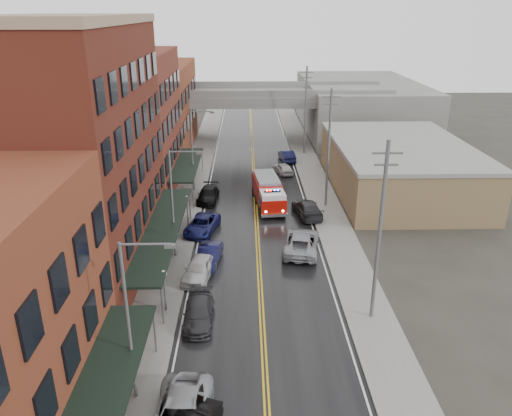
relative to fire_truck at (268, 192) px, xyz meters
name	(u,v)px	position (x,y,z in m)	size (l,w,h in m)	color
road	(257,227)	(-1.30, -5.32, -1.53)	(11.00, 160.00, 0.02)	black
sidewalk_left	(179,227)	(-8.60, -5.32, -1.47)	(3.00, 160.00, 0.15)	slate
sidewalk_right	(334,225)	(6.00, -5.32, -1.47)	(3.00, 160.00, 0.15)	slate
curb_left	(196,226)	(-6.95, -5.32, -1.47)	(0.30, 160.00, 0.15)	gray
curb_right	(317,225)	(4.35, -5.32, -1.47)	(0.30, 160.00, 0.15)	gray
brick_building_b	(78,155)	(-14.60, -12.32, 7.46)	(9.00, 20.00, 18.00)	#4F1B15
brick_building_c	(131,124)	(-14.60, 5.18, 5.96)	(9.00, 15.00, 15.00)	#5D2A1C
brick_building_far	(158,108)	(-14.60, 22.68, 4.46)	(9.00, 20.00, 12.00)	brown
tan_building	(399,168)	(14.70, 4.68, 0.96)	(14.00, 22.00, 5.00)	olive
right_far_block	(360,106)	(16.70, 34.68, 2.46)	(18.00, 30.00, 8.00)	slate
awning_0	(95,411)	(-8.79, -31.32, 1.45)	(2.60, 16.00, 3.09)	black
awning_1	(163,229)	(-8.80, -12.32, 1.45)	(2.60, 18.00, 3.09)	black
awning_2	(187,164)	(-8.79, 5.18, 1.44)	(2.60, 13.00, 3.09)	black
globe_lamp_1	(164,282)	(-7.70, -19.32, 0.77)	(0.44, 0.44, 3.12)	#59595B
globe_lamp_2	(187,204)	(-7.70, -5.32, 0.77)	(0.44, 0.44, 3.12)	#59595B
street_lamp_0	(132,313)	(-7.85, -27.32, 3.65)	(2.64, 0.22, 9.00)	#59595B
street_lamp_1	(175,198)	(-7.85, -11.32, 3.65)	(2.64, 0.22, 9.00)	#59595B
street_lamp_2	(194,146)	(-7.85, 4.68, 3.65)	(2.64, 0.22, 9.00)	#59595B
utility_pole_0	(380,231)	(5.90, -20.32, 4.77)	(1.80, 0.24, 12.00)	#59595B
utility_pole_1	(329,147)	(5.90, -0.32, 4.77)	(1.80, 0.24, 12.00)	#59595B
utility_pole_2	(306,109)	(5.90, 19.68, 4.77)	(1.80, 0.24, 12.00)	#59595B
overpass	(252,103)	(-1.30, 26.68, 4.45)	(40.00, 10.00, 7.50)	slate
fire_truck	(268,192)	(0.00, 0.00, 0.00)	(3.80, 8.01, 2.84)	#B51008
parked_car_left_3	(199,313)	(-5.41, -20.56, -0.87)	(1.88, 4.63, 1.34)	#2B2B2E
parked_car_left_4	(199,268)	(-5.86, -14.79, -0.74)	(1.90, 4.72, 1.61)	silver
parked_car_left_5	(209,255)	(-5.28, -12.52, -0.81)	(1.55, 4.44, 1.46)	#0E0F34
parked_car_left_6	(202,225)	(-6.30, -6.41, -0.83)	(2.36, 5.12, 1.42)	#15184F
parked_car_left_7	(208,195)	(-6.30, 1.52, -0.83)	(1.99, 4.88, 1.42)	black
parked_car_right_0	(301,242)	(2.30, -10.48, -0.70)	(2.78, 6.03, 1.67)	#94969B
parked_car_right_1	(307,208)	(3.70, -2.76, -0.75)	(2.20, 5.42, 1.57)	#27272A
parked_car_right_2	(283,168)	(2.30, 10.88, -0.87)	(1.59, 3.95, 1.35)	silver
parked_car_right_3	(287,156)	(3.21, 16.38, -0.79)	(1.59, 4.55, 1.50)	#0E1034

